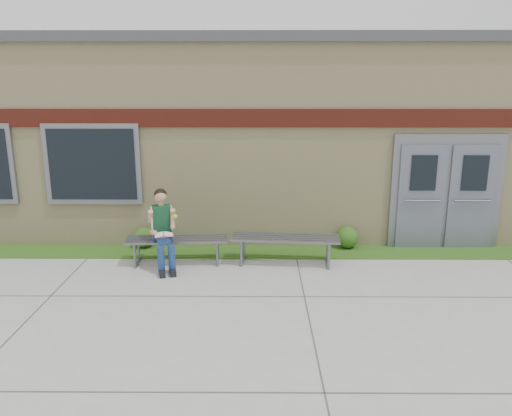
{
  "coord_description": "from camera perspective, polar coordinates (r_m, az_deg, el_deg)",
  "views": [
    {
      "loc": [
        0.29,
        -6.75,
        3.28
      ],
      "look_at": [
        0.23,
        1.7,
        1.14
      ],
      "focal_mm": 35.0,
      "sensor_mm": 36.0,
      "label": 1
    }
  ],
  "objects": [
    {
      "name": "grass_strip",
      "position": [
        9.91,
        -1.29,
        -5.03
      ],
      "size": [
        16.0,
        0.8,
        0.02
      ],
      "primitive_type": "cube",
      "color": "#1E4412",
      "rests_on": "ground"
    },
    {
      "name": "ground",
      "position": [
        7.51,
        -1.88,
        -11.66
      ],
      "size": [
        80.0,
        80.0,
        0.0
      ],
      "primitive_type": "plane",
      "color": "#9E9E99",
      "rests_on": "ground"
    },
    {
      "name": "shrub_east",
      "position": [
        10.22,
        10.39,
        -3.3
      ],
      "size": [
        0.44,
        0.44,
        0.44
      ],
      "primitive_type": "sphere",
      "color": "#1E4412",
      "rests_on": "grass_strip"
    },
    {
      "name": "bench_right",
      "position": [
        9.22,
        3.36,
        -4.0
      ],
      "size": [
        2.02,
        0.72,
        0.51
      ],
      "rotation": [
        0.0,
        0.0,
        -0.09
      ],
      "color": "slate",
      "rests_on": "ground"
    },
    {
      "name": "bench_left",
      "position": [
        9.34,
        -9.02,
        -4.07
      ],
      "size": [
        1.89,
        0.63,
        0.48
      ],
      "rotation": [
        0.0,
        0.0,
        0.06
      ],
      "color": "slate",
      "rests_on": "ground"
    },
    {
      "name": "shrub_mid",
      "position": [
        10.34,
        -12.72,
        -3.28
      ],
      "size": [
        0.42,
        0.42,
        0.42
      ],
      "primitive_type": "sphere",
      "color": "#1E4412",
      "rests_on": "grass_strip"
    },
    {
      "name": "girl",
      "position": [
        9.07,
        -10.6,
        -2.22
      ],
      "size": [
        0.59,
        0.89,
        1.43
      ],
      "rotation": [
        0.0,
        0.0,
        0.26
      ],
      "color": "navy",
      "rests_on": "ground"
    },
    {
      "name": "school_building",
      "position": [
        12.8,
        -0.91,
        8.95
      ],
      "size": [
        16.2,
        6.22,
        4.2
      ],
      "color": "beige",
      "rests_on": "ground"
    }
  ]
}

